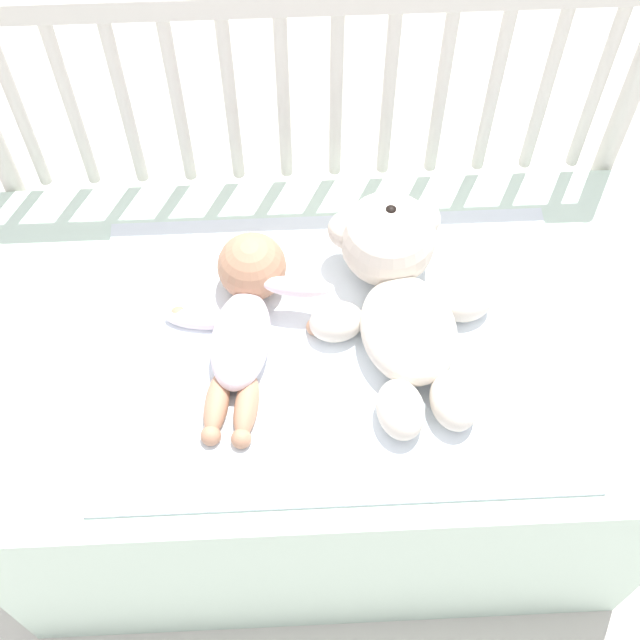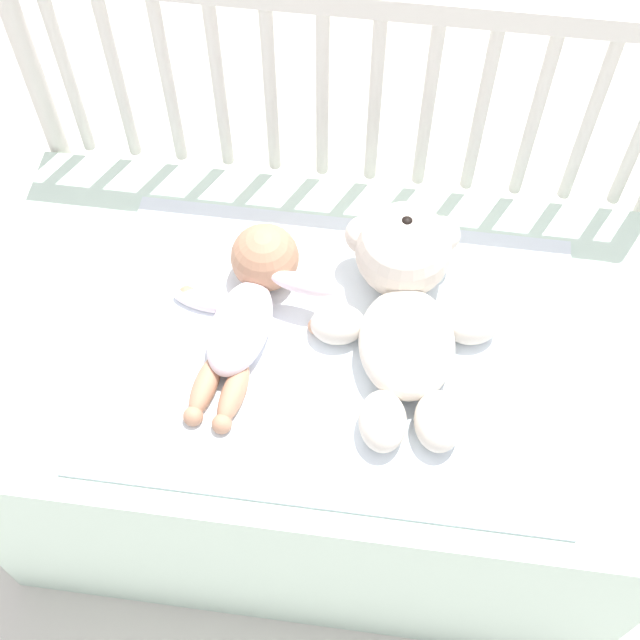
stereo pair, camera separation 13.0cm
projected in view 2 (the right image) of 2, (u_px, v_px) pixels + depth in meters
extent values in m
plane|color=silver|center=(320.00, 467.00, 1.89)|extent=(12.00, 12.00, 0.00)
cube|color=silver|center=(321.00, 410.00, 1.66)|extent=(1.11, 0.65, 0.54)
cylinder|color=beige|center=(68.00, 170.00, 1.71)|extent=(0.04, 0.04, 0.93)
cylinder|color=beige|center=(635.00, 229.00, 1.63)|extent=(0.04, 0.04, 0.93)
cube|color=beige|center=(352.00, 1.00, 1.29)|extent=(1.07, 0.03, 0.04)
cylinder|color=beige|center=(67.00, 73.00, 1.49)|extent=(0.02, 0.02, 0.35)
cylinder|color=beige|center=(117.00, 78.00, 1.48)|extent=(0.02, 0.02, 0.35)
cylinder|color=beige|center=(168.00, 83.00, 1.48)|extent=(0.02, 0.02, 0.35)
cylinder|color=beige|center=(219.00, 88.00, 1.47)|extent=(0.02, 0.02, 0.35)
cylinder|color=beige|center=(271.00, 92.00, 1.47)|extent=(0.02, 0.02, 0.35)
cylinder|color=beige|center=(322.00, 97.00, 1.46)|extent=(0.02, 0.02, 0.35)
cylinder|color=beige|center=(375.00, 102.00, 1.45)|extent=(0.02, 0.02, 0.35)
cylinder|color=beige|center=(428.00, 107.00, 1.45)|extent=(0.02, 0.02, 0.35)
cylinder|color=beige|center=(481.00, 113.00, 1.44)|extent=(0.02, 0.02, 0.35)
cylinder|color=beige|center=(535.00, 118.00, 1.44)|extent=(0.02, 0.02, 0.35)
cylinder|color=beige|center=(589.00, 123.00, 1.43)|extent=(0.02, 0.02, 0.35)
cube|color=white|center=(334.00, 350.00, 1.41)|extent=(0.75, 0.53, 0.01)
ellipsoid|color=silver|center=(407.00, 343.00, 1.36)|extent=(0.17, 0.21, 0.10)
sphere|color=silver|center=(403.00, 250.00, 1.42)|extent=(0.16, 0.16, 0.16)
sphere|color=tan|center=(405.00, 234.00, 1.38)|extent=(0.07, 0.07, 0.07)
sphere|color=black|center=(407.00, 223.00, 1.36)|extent=(0.02, 0.02, 0.02)
sphere|color=silver|center=(364.00, 235.00, 1.43)|extent=(0.06, 0.06, 0.06)
sphere|color=silver|center=(441.00, 235.00, 1.43)|extent=(0.06, 0.06, 0.06)
ellipsoid|color=silver|center=(338.00, 324.00, 1.40)|extent=(0.09, 0.08, 0.07)
ellipsoid|color=silver|center=(471.00, 324.00, 1.40)|extent=(0.09, 0.08, 0.07)
ellipsoid|color=silver|center=(383.00, 421.00, 1.31)|extent=(0.08, 0.11, 0.07)
ellipsoid|color=silver|center=(438.00, 421.00, 1.31)|extent=(0.08, 0.11, 0.07)
ellipsoid|color=white|center=(240.00, 328.00, 1.39)|extent=(0.12, 0.19, 0.08)
sphere|color=tan|center=(265.00, 257.00, 1.44)|extent=(0.11, 0.11, 0.11)
ellipsoid|color=white|center=(204.00, 301.00, 1.44)|extent=(0.11, 0.05, 0.03)
ellipsoid|color=white|center=(303.00, 284.00, 1.39)|extent=(0.11, 0.05, 0.03)
sphere|color=tan|center=(187.00, 294.00, 1.45)|extent=(0.03, 0.03, 0.03)
sphere|color=tan|center=(316.00, 326.00, 1.42)|extent=(0.03, 0.03, 0.03)
ellipsoid|color=tan|center=(205.00, 385.00, 1.36)|extent=(0.05, 0.11, 0.04)
ellipsoid|color=tan|center=(234.00, 393.00, 1.35)|extent=(0.05, 0.11, 0.04)
sphere|color=tan|center=(193.00, 416.00, 1.33)|extent=(0.03, 0.03, 0.03)
sphere|color=tan|center=(222.00, 424.00, 1.33)|extent=(0.03, 0.03, 0.03)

